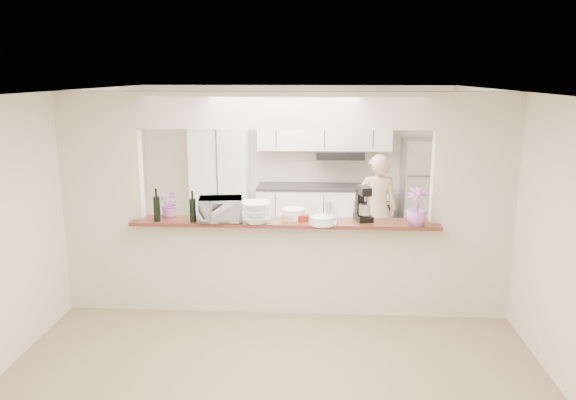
# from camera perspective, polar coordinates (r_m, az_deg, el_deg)

# --- Properties ---
(floor) EXTENTS (6.00, 6.00, 0.00)m
(floor) POSITION_cam_1_polar(r_m,az_deg,el_deg) (6.63, -0.34, -11.14)
(floor) COLOR gray
(floor) RESTS_ON ground
(tile_overlay) EXTENTS (5.00, 2.90, 0.01)m
(tile_overlay) POSITION_cam_1_polar(r_m,az_deg,el_deg) (8.07, 0.37, -6.65)
(tile_overlay) COLOR beige
(tile_overlay) RESTS_ON floor
(partition) EXTENTS (5.00, 0.15, 2.50)m
(partition) POSITION_cam_1_polar(r_m,az_deg,el_deg) (6.18, -0.36, 1.52)
(partition) COLOR beige
(partition) RESTS_ON floor
(bar_counter) EXTENTS (3.40, 0.38, 1.09)m
(bar_counter) POSITION_cam_1_polar(r_m,az_deg,el_deg) (6.42, -0.35, -6.45)
(bar_counter) COLOR beige
(bar_counter) RESTS_ON floor
(kitchen_cabinets) EXTENTS (3.15, 0.62, 2.25)m
(kitchen_cabinets) POSITION_cam_1_polar(r_m,az_deg,el_deg) (8.96, -0.42, 1.74)
(kitchen_cabinets) COLOR white
(kitchen_cabinets) RESTS_ON floor
(refrigerator) EXTENTS (0.75, 0.70, 1.70)m
(refrigerator) POSITION_cam_1_polar(r_m,az_deg,el_deg) (9.05, 13.83, 0.67)
(refrigerator) COLOR #A7A7AC
(refrigerator) RESTS_ON floor
(flower_left) EXTENTS (0.35, 0.33, 0.32)m
(flower_left) POSITION_cam_1_polar(r_m,az_deg,el_deg) (6.49, -11.85, -0.30)
(flower_left) COLOR #CF6DC7
(flower_left) RESTS_ON bar_counter
(wine_bottle_a) EXTENTS (0.07, 0.07, 0.37)m
(wine_bottle_a) POSITION_cam_1_polar(r_m,az_deg,el_deg) (6.34, -13.18, -0.84)
(wine_bottle_a) COLOR black
(wine_bottle_a) RESTS_ON bar_counter
(wine_bottle_b) EXTENTS (0.07, 0.07, 0.35)m
(wine_bottle_b) POSITION_cam_1_polar(r_m,az_deg,el_deg) (6.24, -9.65, -0.98)
(wine_bottle_b) COLOR black
(wine_bottle_b) RESTS_ON bar_counter
(toaster_oven) EXTENTS (0.51, 0.38, 0.26)m
(toaster_oven) POSITION_cam_1_polar(r_m,az_deg,el_deg) (6.23, -6.86, -0.95)
(toaster_oven) COLOR #B9B9BF
(toaster_oven) RESTS_ON bar_counter
(serving_bowls) EXTENTS (0.36, 0.36, 0.23)m
(serving_bowls) POSITION_cam_1_polar(r_m,az_deg,el_deg) (6.11, -3.26, -1.28)
(serving_bowls) COLOR white
(serving_bowls) RESTS_ON bar_counter
(plate_stack_a) EXTENTS (0.26, 0.26, 0.12)m
(plate_stack_a) POSITION_cam_1_polar(r_m,az_deg,el_deg) (6.28, 0.58, -1.41)
(plate_stack_a) COLOR white
(plate_stack_a) RESTS_ON bar_counter
(plate_stack_b) EXTENTS (0.26, 0.26, 0.09)m
(plate_stack_b) POSITION_cam_1_polar(r_m,az_deg,el_deg) (6.06, 3.50, -2.08)
(plate_stack_b) COLOR white
(plate_stack_b) RESTS_ON bar_counter
(red_bowl) EXTENTS (0.14, 0.14, 0.07)m
(red_bowl) POSITION_cam_1_polar(r_m,az_deg,el_deg) (6.22, 1.47, -1.80)
(red_bowl) COLOR maroon
(red_bowl) RESTS_ON bar_counter
(tan_bowl) EXTENTS (0.15, 0.15, 0.07)m
(tan_bowl) POSITION_cam_1_polar(r_m,az_deg,el_deg) (6.23, 0.09, -1.75)
(tan_bowl) COLOR tan
(tan_bowl) RESTS_ON bar_counter
(utensil_caddy) EXTENTS (0.29, 0.20, 0.24)m
(utensil_caddy) POSITION_cam_1_polar(r_m,az_deg,el_deg) (6.09, 3.79, -1.48)
(utensil_caddy) COLOR silver
(utensil_caddy) RESTS_ON bar_counter
(stand_mixer) EXTENTS (0.22, 0.29, 0.39)m
(stand_mixer) POSITION_cam_1_polar(r_m,az_deg,el_deg) (6.26, 7.64, -0.50)
(stand_mixer) COLOR black
(stand_mixer) RESTS_ON bar_counter
(flower_right) EXTENTS (0.25, 0.25, 0.40)m
(flower_right) POSITION_cam_1_polar(r_m,az_deg,el_deg) (6.15, 12.96, -0.68)
(flower_right) COLOR #D673D6
(flower_right) RESTS_ON bar_counter
(person) EXTENTS (0.59, 0.40, 1.58)m
(person) POSITION_cam_1_polar(r_m,az_deg,el_deg) (8.04, 9.02, -1.03)
(person) COLOR tan
(person) RESTS_ON floor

